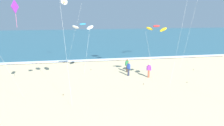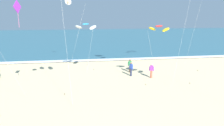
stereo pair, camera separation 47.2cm
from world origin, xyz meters
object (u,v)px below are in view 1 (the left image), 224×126
at_px(bystander_blue_top, 129,69).
at_px(kite_diamond_violet_mid, 14,12).
at_px(kite_arc_scarlet_high, 156,28).
at_px(kite_arc_cobalt_close, 83,26).
at_px(bystander_purple_top, 149,70).
at_px(kite_delta_ivory_outer, 64,2).
at_px(bystander_green_top, 127,65).

bearing_deg(bystander_blue_top, kite_diamond_violet_mid, -153.71).
bearing_deg(kite_arc_scarlet_high, kite_arc_cobalt_close, 150.68).
bearing_deg(bystander_purple_top, kite_arc_scarlet_high, -83.87).
xyz_separation_m(kite_delta_ivory_outer, bystander_green_top, (7.12, -5.35, -7.50)).
distance_m(kite_arc_cobalt_close, kite_delta_ivory_outer, 6.19).
height_order(kite_arc_cobalt_close, bystander_green_top, kite_arc_cobalt_close).
distance_m(kite_arc_scarlet_high, bystander_green_top, 6.22).
bearing_deg(bystander_purple_top, kite_diamond_violet_mid, -161.78).
distance_m(kite_arc_cobalt_close, bystander_purple_top, 8.74).
xyz_separation_m(bystander_blue_top, bystander_green_top, (0.21, 1.47, 0.00)).
bearing_deg(bystander_purple_top, bystander_blue_top, 153.58).
relative_size(kite_delta_ivory_outer, bystander_purple_top, 5.57).
height_order(kite_arc_scarlet_high, bystander_purple_top, kite_arc_scarlet_high).
height_order(kite_diamond_violet_mid, bystander_purple_top, kite_diamond_violet_mid).
xyz_separation_m(kite_diamond_violet_mid, bystander_purple_top, (12.13, 3.99, -6.18)).
bearing_deg(bystander_blue_top, kite_arc_scarlet_high, -45.90).
xyz_separation_m(kite_diamond_violet_mid, kite_arc_cobalt_close, (5.24, 6.72, -1.54)).
bearing_deg(bystander_green_top, kite_arc_cobalt_close, 177.17).
xyz_separation_m(kite_arc_cobalt_close, bystander_green_top, (5.08, -0.25, -4.64)).
relative_size(kite_arc_scarlet_high, bystander_purple_top, 3.61).
bearing_deg(kite_delta_ivory_outer, bystander_green_top, -36.91).
height_order(kite_arc_cobalt_close, bystander_blue_top, kite_arc_cobalt_close).
xyz_separation_m(kite_arc_scarlet_high, bystander_blue_top, (-2.15, 2.22, -4.62)).
bearing_deg(kite_arc_cobalt_close, kite_delta_ivory_outer, 111.79).
xyz_separation_m(kite_delta_ivory_outer, bystander_blue_top, (6.91, -6.82, -7.50)).
bearing_deg(kite_arc_scarlet_high, bystander_blue_top, 134.10).
relative_size(kite_arc_cobalt_close, bystander_green_top, 3.64).
bearing_deg(bystander_blue_top, bystander_green_top, 81.88).
height_order(kite_arc_cobalt_close, kite_delta_ivory_outer, kite_delta_ivory_outer).
bearing_deg(kite_delta_ivory_outer, kite_arc_cobalt_close, -68.21).
bearing_deg(kite_arc_cobalt_close, kite_diamond_violet_mid, -127.95).
relative_size(kite_arc_cobalt_close, bystander_purple_top, 3.64).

